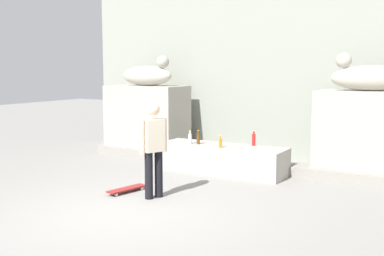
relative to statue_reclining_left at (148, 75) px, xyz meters
name	(u,v)px	position (x,y,z in m)	size (l,w,h in m)	color
ground_plane	(119,216)	(2.77, -4.63, -2.07)	(40.00, 40.00, 0.00)	gray
facade_wall	(265,45)	(2.77, 1.20, 0.76)	(10.13, 0.60, 5.66)	gray
pedestal_left	(147,119)	(-0.04, 0.00, -1.18)	(2.08, 1.10, 1.78)	#A39E93
pedestal_right	(369,134)	(5.57, 0.00, -1.18)	(2.08, 1.10, 1.78)	#A39E93
statue_reclining_left	(148,75)	(0.00, 0.00, 0.00)	(1.64, 0.69, 0.78)	#B0AA9A
statue_reclining_right	(370,77)	(5.53, 0.00, 0.00)	(1.68, 0.87, 0.78)	#B0AA9A
ledge_block	(222,159)	(2.77, -1.13, -1.77)	(2.80, 0.89, 0.59)	#A39E93
skater	(153,146)	(2.66, -3.53, -1.15)	(0.33, 0.50, 1.67)	black
skateboard	(127,189)	(2.03, -3.49, -2.00)	(0.36, 0.82, 0.08)	maroon
bottle_brown	(198,138)	(2.24, -1.24, -1.35)	(0.07, 0.07, 0.31)	#593314
bottle_red	(254,139)	(3.36, -0.80, -1.34)	(0.08, 0.08, 0.32)	red
bottle_orange	(220,143)	(2.86, -1.40, -1.38)	(0.07, 0.07, 0.25)	orange
bottle_clear	(190,138)	(2.06, -1.29, -1.36)	(0.08, 0.08, 0.29)	silver
stair_step	(233,163)	(2.77, -0.57, -1.96)	(7.68, 0.50, 0.21)	gray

